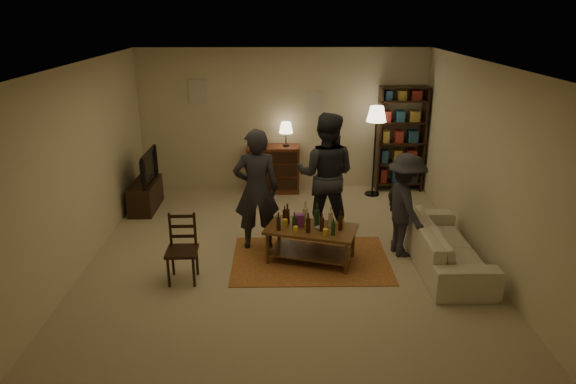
{
  "coord_description": "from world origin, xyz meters",
  "views": [
    {
      "loc": [
        -0.06,
        -6.76,
        3.37
      ],
      "look_at": [
        0.05,
        0.1,
        0.91
      ],
      "focal_mm": 32.0,
      "sensor_mm": 36.0,
      "label": 1
    }
  ],
  "objects_px": {
    "sofa": "(445,245)",
    "person_left": "(256,190)",
    "coffee_table": "(310,232)",
    "floor_lamp": "(376,120)",
    "bookshelf": "(401,138)",
    "dining_chair": "(182,246)",
    "person_by_sofa": "(405,205)",
    "person_right": "(326,175)",
    "dresser": "(274,168)",
    "tv_stand": "(145,188)"
  },
  "relations": [
    {
      "from": "coffee_table",
      "to": "bookshelf",
      "type": "xyz_separation_m",
      "value": [
        1.89,
        3.01,
        0.6
      ]
    },
    {
      "from": "dining_chair",
      "to": "sofa",
      "type": "xyz_separation_m",
      "value": [
        3.54,
        0.33,
        -0.17
      ]
    },
    {
      "from": "bookshelf",
      "to": "dresser",
      "type": "bearing_deg",
      "value": -178.43
    },
    {
      "from": "dining_chair",
      "to": "person_left",
      "type": "height_order",
      "value": "person_left"
    },
    {
      "from": "coffee_table",
      "to": "person_right",
      "type": "height_order",
      "value": "person_right"
    },
    {
      "from": "tv_stand",
      "to": "bookshelf",
      "type": "distance_m",
      "value": 4.84
    },
    {
      "from": "dresser",
      "to": "floor_lamp",
      "type": "xyz_separation_m",
      "value": [
        1.89,
        -0.24,
        0.97
      ]
    },
    {
      "from": "tv_stand",
      "to": "person_right",
      "type": "xyz_separation_m",
      "value": [
        3.08,
        -1.08,
        0.58
      ]
    },
    {
      "from": "bookshelf",
      "to": "person_left",
      "type": "xyz_separation_m",
      "value": [
        -2.65,
        -2.56,
        -0.13
      ]
    },
    {
      "from": "tv_stand",
      "to": "person_by_sofa",
      "type": "distance_m",
      "value": 4.55
    },
    {
      "from": "bookshelf",
      "to": "person_by_sofa",
      "type": "height_order",
      "value": "bookshelf"
    },
    {
      "from": "dining_chair",
      "to": "dresser",
      "type": "distance_m",
      "value": 3.63
    },
    {
      "from": "dresser",
      "to": "floor_lamp",
      "type": "bearing_deg",
      "value": -7.28
    },
    {
      "from": "bookshelf",
      "to": "person_left",
      "type": "bearing_deg",
      "value": -136.0
    },
    {
      "from": "dining_chair",
      "to": "person_right",
      "type": "bearing_deg",
      "value": 35.11
    },
    {
      "from": "floor_lamp",
      "to": "sofa",
      "type": "distance_m",
      "value": 3.13
    },
    {
      "from": "dining_chair",
      "to": "person_right",
      "type": "distance_m",
      "value": 2.49
    },
    {
      "from": "coffee_table",
      "to": "bookshelf",
      "type": "bearing_deg",
      "value": 57.89
    },
    {
      "from": "bookshelf",
      "to": "tv_stand",
      "type": "bearing_deg",
      "value": -168.2
    },
    {
      "from": "dresser",
      "to": "bookshelf",
      "type": "bearing_deg",
      "value": 1.57
    },
    {
      "from": "dresser",
      "to": "bookshelf",
      "type": "xyz_separation_m",
      "value": [
        2.44,
        0.07,
        0.56
      ]
    },
    {
      "from": "dining_chair",
      "to": "floor_lamp",
      "type": "distance_m",
      "value": 4.52
    },
    {
      "from": "tv_stand",
      "to": "person_left",
      "type": "height_order",
      "value": "person_left"
    },
    {
      "from": "dining_chair",
      "to": "sofa",
      "type": "distance_m",
      "value": 3.55
    },
    {
      "from": "person_left",
      "to": "coffee_table",
      "type": "bearing_deg",
      "value": 143.0
    },
    {
      "from": "floor_lamp",
      "to": "person_right",
      "type": "xyz_separation_m",
      "value": [
        -1.06,
        -1.75,
        -0.48
      ]
    },
    {
      "from": "tv_stand",
      "to": "person_by_sofa",
      "type": "xyz_separation_m",
      "value": [
        4.14,
        -1.84,
        0.37
      ]
    },
    {
      "from": "tv_stand",
      "to": "bookshelf",
      "type": "height_order",
      "value": "bookshelf"
    },
    {
      "from": "bookshelf",
      "to": "person_right",
      "type": "relative_size",
      "value": 1.04
    },
    {
      "from": "sofa",
      "to": "person_by_sofa",
      "type": "xyz_separation_m",
      "value": [
        -0.5,
        0.36,
        0.45
      ]
    },
    {
      "from": "person_left",
      "to": "person_right",
      "type": "relative_size",
      "value": 0.93
    },
    {
      "from": "tv_stand",
      "to": "sofa",
      "type": "height_order",
      "value": "tv_stand"
    },
    {
      "from": "dining_chair",
      "to": "floor_lamp",
      "type": "bearing_deg",
      "value": 45.33
    },
    {
      "from": "tv_stand",
      "to": "bookshelf",
      "type": "bearing_deg",
      "value": 11.8
    },
    {
      "from": "person_right",
      "to": "sofa",
      "type": "bearing_deg",
      "value": 158.29
    },
    {
      "from": "bookshelf",
      "to": "floor_lamp",
      "type": "xyz_separation_m",
      "value": [
        -0.55,
        -0.31,
        0.41
      ]
    },
    {
      "from": "dining_chair",
      "to": "sofa",
      "type": "bearing_deg",
      "value": 4.11
    },
    {
      "from": "coffee_table",
      "to": "sofa",
      "type": "height_order",
      "value": "coffee_table"
    },
    {
      "from": "dining_chair",
      "to": "person_by_sofa",
      "type": "distance_m",
      "value": 3.13
    },
    {
      "from": "coffee_table",
      "to": "sofa",
      "type": "relative_size",
      "value": 0.66
    },
    {
      "from": "sofa",
      "to": "floor_lamp",
      "type": "bearing_deg",
      "value": 9.91
    },
    {
      "from": "sofa",
      "to": "person_by_sofa",
      "type": "distance_m",
      "value": 0.76
    },
    {
      "from": "sofa",
      "to": "person_left",
      "type": "relative_size",
      "value": 1.15
    },
    {
      "from": "coffee_table",
      "to": "sofa",
      "type": "xyz_separation_m",
      "value": [
        1.85,
        -0.17,
        -0.13
      ]
    },
    {
      "from": "floor_lamp",
      "to": "sofa",
      "type": "bearing_deg",
      "value": -80.09
    },
    {
      "from": "sofa",
      "to": "person_left",
      "type": "bearing_deg",
      "value": 76.67
    },
    {
      "from": "person_right",
      "to": "person_by_sofa",
      "type": "bearing_deg",
      "value": 158.48
    },
    {
      "from": "dining_chair",
      "to": "person_right",
      "type": "xyz_separation_m",
      "value": [
        1.97,
        1.45,
        0.49
      ]
    },
    {
      "from": "floor_lamp",
      "to": "person_by_sofa",
      "type": "height_order",
      "value": "floor_lamp"
    },
    {
      "from": "person_by_sofa",
      "to": "tv_stand",
      "type": "bearing_deg",
      "value": 53.39
    }
  ]
}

